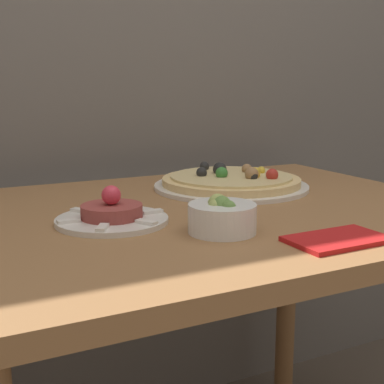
{
  "coord_description": "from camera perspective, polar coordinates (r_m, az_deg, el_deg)",
  "views": [
    {
      "loc": [
        -0.52,
        -0.53,
        1.03
      ],
      "look_at": [
        -0.05,
        0.4,
        0.82
      ],
      "focal_mm": 50.0,
      "sensor_mm": 36.0,
      "label": 1
    }
  ],
  "objects": [
    {
      "name": "pizza_plate",
      "position": [
        1.31,
        4.23,
        1.09
      ],
      "size": [
        0.38,
        0.38,
        0.06
      ],
      "color": "silver",
      "rests_on": "dining_table"
    },
    {
      "name": "small_bowl",
      "position": [
        0.92,
        3.21,
        -2.62
      ],
      "size": [
        0.12,
        0.12,
        0.07
      ],
      "color": "white",
      "rests_on": "dining_table"
    },
    {
      "name": "tartare_plate",
      "position": [
        0.99,
        -8.55,
        -2.47
      ],
      "size": [
        0.21,
        0.21,
        0.07
      ],
      "color": "silver",
      "rests_on": "dining_table"
    },
    {
      "name": "napkin",
      "position": [
        0.9,
        15.3,
        -4.9
      ],
      "size": [
        0.17,
        0.1,
        0.01
      ],
      "color": "red",
      "rests_on": "dining_table"
    },
    {
      "name": "dining_table",
      "position": [
        1.14,
        1.74,
        -7.37
      ],
      "size": [
        1.08,
        0.83,
        0.78
      ],
      "color": "olive",
      "rests_on": "ground_plane"
    }
  ]
}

